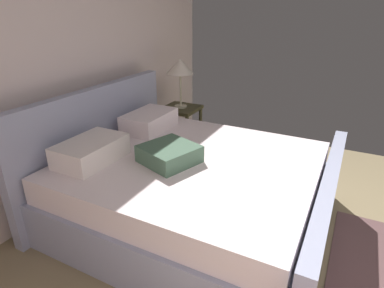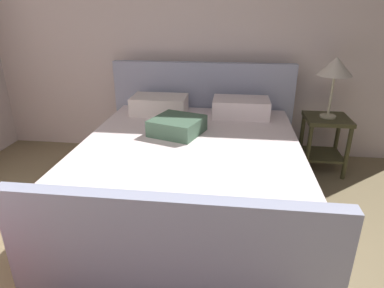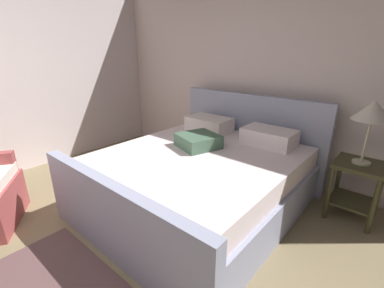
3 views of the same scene
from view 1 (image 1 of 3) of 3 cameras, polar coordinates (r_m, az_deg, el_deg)
name	(u,v)px [view 1 (image 1 of 3)]	position (r m, az deg, el deg)	size (l,w,h in m)	color
wall_back	(60,57)	(3.20, -22.49, 14.06)	(4.95, 0.12, 2.74)	silver
bed	(188,186)	(2.82, -0.65, -7.52)	(1.99, 2.21, 1.10)	#989EB9
nightstand_right	(181,122)	(4.20, -1.96, 4.01)	(0.44, 0.44, 0.60)	#39371E
table_lamp_right	(180,67)	(4.02, -2.10, 13.46)	(0.34, 0.34, 0.61)	#B7B293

